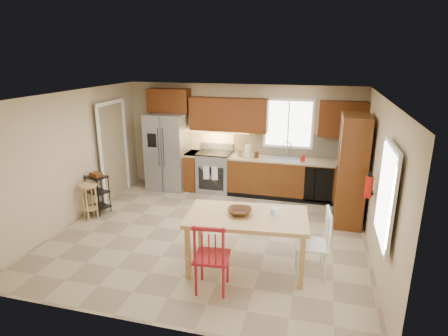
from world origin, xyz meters
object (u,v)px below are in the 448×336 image
at_px(range_stove, 215,172).
at_px(table_bowl, 240,215).
at_px(dining_table, 247,242).
at_px(chair_red, 212,256).
at_px(soap_bottle, 303,157).
at_px(fire_extinguisher, 369,187).
at_px(bar_stool, 90,201).
at_px(utility_cart, 98,194).
at_px(pantry, 351,170).
at_px(table_jar, 274,213).
at_px(chair_white, 311,243).
at_px(refrigerator, 168,151).

height_order(range_stove, table_bowl, range_stove).
bearing_deg(dining_table, chair_red, -124.10).
relative_size(soap_bottle, fire_extinguisher, 0.53).
height_order(table_bowl, bar_stool, table_bowl).
bearing_deg(bar_stool, soap_bottle, 46.03).
bearing_deg(utility_cart, pantry, 30.48).
relative_size(table_bowl, bar_stool, 0.50).
distance_m(pantry, bar_stool, 5.11).
bearing_deg(table_jar, utility_cart, 162.69).
distance_m(pantry, chair_red, 3.43).
bearing_deg(table_jar, pantry, 59.75).
distance_m(chair_red, table_bowl, 0.78).
xyz_separation_m(soap_bottle, table_bowl, (-0.73, -3.04, -0.12)).
bearing_deg(dining_table, bar_stool, 157.97).
bearing_deg(table_jar, fire_extinguisher, 35.37).
relative_size(table_bowl, table_jar, 2.09).
distance_m(range_stove, bar_stool, 2.91).
distance_m(soap_bottle, bar_stool, 4.53).
xyz_separation_m(range_stove, chair_white, (2.36, -3.08, 0.06)).
relative_size(range_stove, soap_bottle, 4.82).
height_order(refrigerator, pantry, pantry).
xyz_separation_m(chair_red, table_jar, (0.74, 0.76, 0.39)).
distance_m(soap_bottle, chair_white, 3.05).
distance_m(fire_extinguisher, bar_stool, 5.18).
relative_size(refrigerator, fire_extinguisher, 5.06).
relative_size(refrigerator, table_jar, 10.64).
bearing_deg(table_bowl, soap_bottle, 76.45).
bearing_deg(chair_white, bar_stool, 72.05).
bearing_deg(soap_bottle, chair_red, -104.76).
bearing_deg(utility_cart, fire_extinguisher, 18.46).
xyz_separation_m(chair_red, table_bowl, (0.24, 0.65, 0.35)).
distance_m(chair_white, utility_cart, 4.48).
height_order(range_stove, pantry, pantry).
bearing_deg(chair_white, pantry, -22.37).
bearing_deg(bar_stool, refrigerator, 87.66).
bearing_deg(bar_stool, table_bowl, 1.83).
bearing_deg(table_bowl, chair_red, -110.22).
bearing_deg(chair_white, table_jar, 78.06).
distance_m(range_stove, soap_bottle, 2.10).
distance_m(dining_table, chair_red, 0.74).
height_order(table_jar, bar_stool, table_jar).
distance_m(range_stove, chair_white, 3.88).
distance_m(soap_bottle, table_bowl, 3.13).
relative_size(fire_extinguisher, bar_stool, 0.50).
bearing_deg(bar_stool, range_stove, 66.41).
relative_size(range_stove, fire_extinguisher, 2.56).
xyz_separation_m(chair_white, table_jar, (-0.56, 0.06, 0.39)).
distance_m(fire_extinguisher, dining_table, 2.19).
xyz_separation_m(fire_extinguisher, bar_stool, (-5.13, -0.12, -0.74)).
relative_size(soap_bottle, utility_cart, 0.23).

